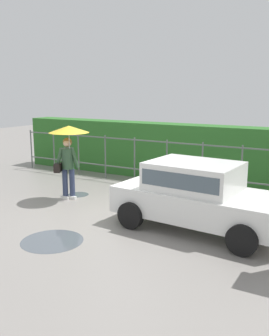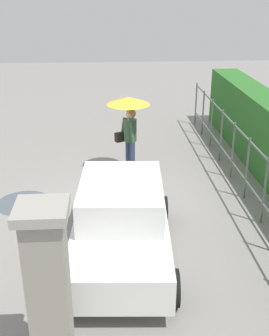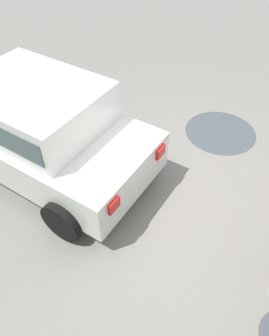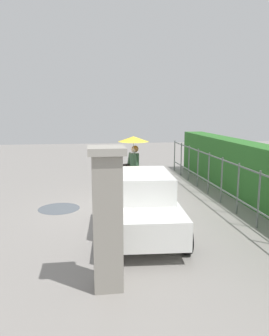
% 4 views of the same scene
% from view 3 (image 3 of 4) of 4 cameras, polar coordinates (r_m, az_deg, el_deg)
% --- Properties ---
extents(ground_plane, '(40.00, 40.00, 0.00)m').
position_cam_3_polar(ground_plane, '(4.81, 4.43, -5.32)').
color(ground_plane, gray).
extents(car, '(3.83, 2.06, 1.48)m').
position_cam_3_polar(car, '(4.98, -17.24, 7.35)').
color(car, white).
rests_on(car, ground).
extents(puddle_near, '(1.27, 1.27, 0.00)m').
position_cam_3_polar(puddle_near, '(6.11, 14.91, 6.16)').
color(puddle_near, '#4C545B').
rests_on(puddle_near, ground).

